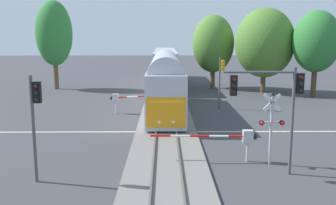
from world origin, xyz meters
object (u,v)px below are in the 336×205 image
Objects in this scene: maple_right_background at (316,42)px; pine_left_background at (54,33)px; crossing_gate_far at (122,98)px; crossing_gate_near at (236,137)px; traffic_signal_near_left at (35,111)px; elm_centre_background at (213,44)px; commuter_train at (165,72)px; traffic_signal_far_side at (221,74)px; traffic_signal_near_right at (274,95)px; oak_far_right at (265,43)px; crossing_signal_mast at (271,121)px.

pine_left_background reaches higher than maple_right_background.
crossing_gate_near is at bearing -59.84° from crossing_gate_far.
traffic_signal_near_left is 0.53× the size of elm_centre_background.
traffic_signal_near_left is 35.64m from elm_centre_background.
maple_right_background is at bearing 59.84° from crossing_gate_near.
commuter_train is 8.13× the size of traffic_signal_far_side.
maple_right_background reaches higher than traffic_signal_far_side.
traffic_signal_far_side is (5.30, -8.80, 0.58)m from commuter_train.
commuter_train is 7.23× the size of crossing_gate_far.
crossing_gate_near is 1.06× the size of crossing_gate_far.
traffic_signal_near_right reaches higher than crossing_gate_near.
crossing_gate_near is at bearing -107.52° from oak_far_right.
commuter_train is 6.80× the size of crossing_gate_near.
maple_right_background reaches higher than crossing_gate_near.
crossing_gate_near is at bearing -58.32° from pine_left_background.
traffic_signal_near_right is 32.46m from elm_centre_background.
traffic_signal_near_right is at bearing -90.08° from traffic_signal_far_side.
traffic_signal_near_right is at bearing -59.15° from crossing_gate_far.
crossing_signal_mast is 0.78× the size of traffic_signal_near_left.
traffic_signal_near_right reaches higher than crossing_gate_far.
traffic_signal_near_left is (-11.81, -2.40, 1.01)m from crossing_signal_mast.
pine_left_background is at bearing 144.48° from traffic_signal_far_side.
crossing_signal_mast is 0.41× the size of maple_right_background.
traffic_signal_near_left is 0.53× the size of maple_right_background.
maple_right_background is (17.10, -1.54, 3.52)m from commuter_train.
commuter_train is 17.53m from maple_right_background.
traffic_signal_near_right is (-0.37, -1.51, 1.64)m from crossing_signal_mast.
commuter_train is 11.73m from crossing_gate_far.
crossing_signal_mast is 27.80m from oak_far_right.
commuter_train reaches higher than crossing_signal_mast.
crossing_gate_near is 27.94m from oak_far_right.
traffic_signal_near_right is (-0.02, -17.59, 0.74)m from traffic_signal_far_side.
crossing_gate_far is at bearing -166.82° from traffic_signal_far_side.
maple_right_background is (11.80, 7.26, 2.95)m from traffic_signal_far_side.
traffic_signal_near_left is 11.49m from traffic_signal_near_right.
elm_centre_background is at bearing 85.24° from crossing_gate_near.
crossing_gate_far is at bearing -141.31° from oak_far_right.
traffic_signal_near_left reaches higher than traffic_signal_far_side.
elm_centre_background is (6.37, 6.00, 3.12)m from commuter_train.
elm_centre_background reaches higher than traffic_signal_near_right.
crossing_signal_mast is at bearing -103.62° from oak_far_right.
crossing_gate_far is at bearing 120.85° from traffic_signal_near_right.
traffic_signal_far_side is (11.46, 18.47, -0.11)m from traffic_signal_near_left.
crossing_gate_near is at bearing -81.02° from commuter_train.
crossing_gate_far is at bearing -155.87° from maple_right_background.
oak_far_right is (5.77, -4.09, 0.21)m from elm_centre_background.
crossing_gate_far is 1.03× the size of traffic_signal_near_right.
crossing_gate_far is (-3.93, -10.96, -1.36)m from commuter_train.
crossing_signal_mast is at bearing -88.76° from traffic_signal_far_side.
oak_far_right is at bearing 8.95° from commuter_train.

